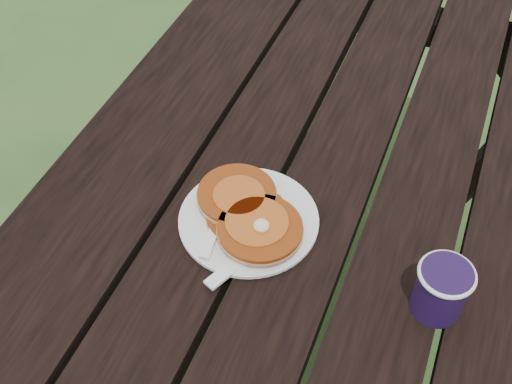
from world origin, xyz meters
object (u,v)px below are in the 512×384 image
at_px(picnic_table, 311,307).
at_px(plate, 249,221).
at_px(pancake_stack, 249,214).
at_px(coffee_cup, 442,288).

height_order(picnic_table, plate, plate).
xyz_separation_m(plate, pancake_stack, (0.00, -0.00, 0.02)).
distance_m(pancake_stack, coffee_cup, 0.31).
bearing_deg(picnic_table, pancake_stack, -125.25).
bearing_deg(plate, picnic_table, 54.08).
height_order(picnic_table, coffee_cup, coffee_cup).
bearing_deg(coffee_cup, pancake_stack, 171.99).
xyz_separation_m(picnic_table, plate, (-0.09, -0.12, 0.39)).
xyz_separation_m(picnic_table, coffee_cup, (0.21, -0.17, 0.43)).
xyz_separation_m(picnic_table, pancake_stack, (-0.09, -0.12, 0.41)).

